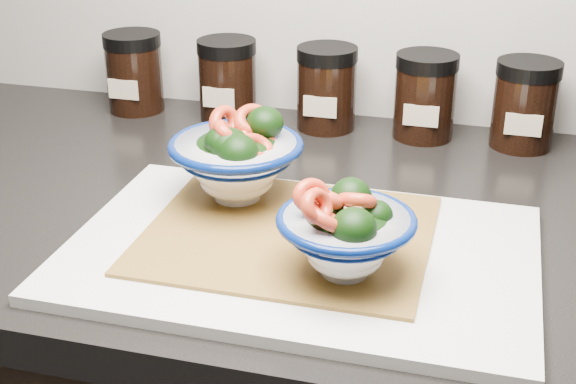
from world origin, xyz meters
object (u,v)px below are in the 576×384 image
(spice_jar_c, at_px, (327,88))
(spice_jar_d, at_px, (425,96))
(bowl_left, at_px, (237,159))
(spice_jar_b, at_px, (227,80))
(cutting_board, at_px, (300,253))
(spice_jar_a, at_px, (134,72))
(spice_jar_e, at_px, (525,104))
(bowl_right, at_px, (346,233))

(spice_jar_c, bearing_deg, spice_jar_d, 0.00)
(bowl_left, height_order, spice_jar_c, bowl_left)
(bowl_left, bearing_deg, spice_jar_b, 110.96)
(spice_jar_c, bearing_deg, cutting_board, -81.27)
(spice_jar_a, bearing_deg, spice_jar_e, 0.00)
(cutting_board, xyz_separation_m, spice_jar_a, (-0.34, 0.36, 0.05))
(bowl_left, relative_size, spice_jar_a, 1.28)
(cutting_board, height_order, spice_jar_a, spice_jar_a)
(cutting_board, relative_size, spice_jar_d, 3.98)
(spice_jar_a, distance_m, spice_jar_c, 0.28)
(spice_jar_d, relative_size, spice_jar_e, 1.00)
(cutting_board, height_order, spice_jar_d, spice_jar_d)
(spice_jar_a, distance_m, spice_jar_d, 0.42)
(bowl_left, bearing_deg, spice_jar_c, 82.74)
(spice_jar_b, bearing_deg, spice_jar_d, 0.00)
(spice_jar_a, bearing_deg, spice_jar_b, 0.00)
(spice_jar_d, bearing_deg, bowl_right, -93.68)
(cutting_board, height_order, bowl_right, bowl_right)
(spice_jar_a, relative_size, spice_jar_c, 1.00)
(bowl_left, height_order, spice_jar_b, bowl_left)
(spice_jar_a, relative_size, spice_jar_d, 1.00)
(cutting_board, distance_m, spice_jar_e, 0.42)
(bowl_right, height_order, spice_jar_d, bowl_right)
(cutting_board, distance_m, spice_jar_d, 0.37)
(spice_jar_d, bearing_deg, bowl_left, -121.20)
(bowl_left, relative_size, spice_jar_d, 1.28)
(bowl_right, height_order, spice_jar_e, bowl_right)
(spice_jar_e, bearing_deg, bowl_right, -110.90)
(bowl_left, height_order, spice_jar_a, bowl_left)
(bowl_right, distance_m, spice_jar_c, 0.41)
(bowl_right, distance_m, spice_jar_d, 0.40)
(cutting_board, height_order, spice_jar_b, spice_jar_b)
(bowl_right, bearing_deg, spice_jar_c, 104.98)
(bowl_right, xyz_separation_m, spice_jar_e, (0.15, 0.40, 0.00))
(bowl_right, height_order, spice_jar_a, bowl_right)
(bowl_right, bearing_deg, bowl_left, 139.34)
(cutting_board, bearing_deg, spice_jar_e, 60.32)
(bowl_left, distance_m, spice_jar_e, 0.40)
(spice_jar_b, height_order, spice_jar_d, same)
(cutting_board, bearing_deg, spice_jar_a, 133.33)
(bowl_left, bearing_deg, spice_jar_d, 58.80)
(cutting_board, bearing_deg, spice_jar_c, 98.73)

